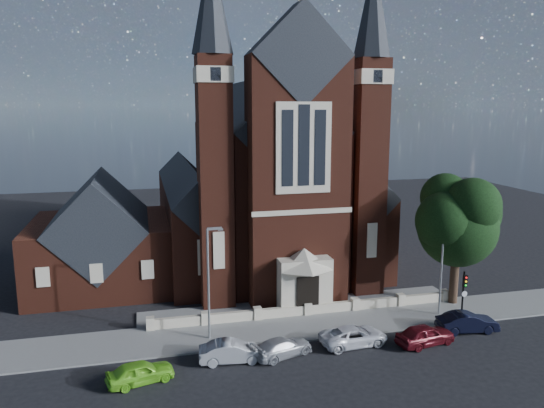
{
  "coord_description": "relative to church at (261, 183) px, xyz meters",
  "views": [
    {
      "loc": [
        -12.14,
        -30.9,
        16.25
      ],
      "look_at": [
        -1.49,
        12.0,
        7.97
      ],
      "focal_mm": 35.0,
      "sensor_mm": 36.0,
      "label": 1
    }
  ],
  "objects": [
    {
      "name": "ground",
      "position": [
        0.0,
        -7.94,
        -8.19
      ],
      "size": [
        120.0,
        120.0,
        0.0
      ],
      "primitive_type": "plane",
      "color": "black",
      "rests_on": "ground"
    },
    {
      "name": "pavement_strip",
      "position": [
        0.0,
        -18.44,
        -8.19
      ],
      "size": [
        60.0,
        5.0,
        0.12
      ],
      "primitive_type": "cube",
      "color": "slate",
      "rests_on": "ground"
    },
    {
      "name": "forecourt_paving",
      "position": [
        0.0,
        -14.44,
        -8.19
      ],
      "size": [
        26.0,
        3.0,
        0.14
      ],
      "primitive_type": "cube",
      "color": "slate",
      "rests_on": "ground"
    },
    {
      "name": "forecourt_wall",
      "position": [
        0.0,
        -16.44,
        -8.19
      ],
      "size": [
        24.0,
        0.4,
        0.9
      ],
      "primitive_type": "cube",
      "color": "beige",
      "rests_on": "ground"
    },
    {
      "name": "church",
      "position": [
        0.0,
        0.0,
        0.0
      ],
      "size": [
        20.01,
        34.9,
        29.2
      ],
      "color": "#502115",
      "rests_on": "ground"
    },
    {
      "name": "parish_hall",
      "position": [
        -16.0,
        -4.94,
        -4.17
      ],
      "size": [
        12.0,
        12.2,
        10.24
      ],
      "color": "#502115",
      "rests_on": "ground"
    },
    {
      "name": "street_tree",
      "position": [
        12.6,
        -17.23,
        -1.23
      ],
      "size": [
        6.4,
        6.6,
        10.7
      ],
      "color": "black",
      "rests_on": "ground"
    },
    {
      "name": "street_lamp_left",
      "position": [
        -7.91,
        -18.94,
        -3.59
      ],
      "size": [
        1.16,
        0.22,
        8.09
      ],
      "color": "gray",
      "rests_on": "ground"
    },
    {
      "name": "street_lamp_right",
      "position": [
        10.09,
        -18.94,
        -3.59
      ],
      "size": [
        1.16,
        0.22,
        8.09
      ],
      "color": "gray",
      "rests_on": "ground"
    },
    {
      "name": "traffic_signal",
      "position": [
        11.0,
        -20.52,
        -5.6
      ],
      "size": [
        0.28,
        0.42,
        4.0
      ],
      "color": "black",
      "rests_on": "ground"
    },
    {
      "name": "car_lime_van",
      "position": [
        -12.73,
        -23.82,
        -7.51
      ],
      "size": [
        4.25,
        2.58,
        1.35
      ],
      "primitive_type": "imported",
      "rotation": [
        0.0,
        0.0,
        1.83
      ],
      "color": "#75CF29",
      "rests_on": "ground"
    },
    {
      "name": "car_silver_a",
      "position": [
        -7.01,
        -22.55,
        -7.49
      ],
      "size": [
        4.36,
        1.85,
        1.4
      ],
      "primitive_type": "imported",
      "rotation": [
        0.0,
        0.0,
        1.48
      ],
      "color": "#9EA0A5",
      "rests_on": "ground"
    },
    {
      "name": "car_silver_b",
      "position": [
        -3.66,
        -22.55,
        -7.57
      ],
      "size": [
        4.55,
        3.04,
        1.22
      ],
      "primitive_type": "imported",
      "rotation": [
        0.0,
        0.0,
        1.92
      ],
      "color": "#989A9F",
      "rests_on": "ground"
    },
    {
      "name": "car_white_suv",
      "position": [
        1.52,
        -22.14,
        -7.53
      ],
      "size": [
        4.88,
        2.55,
        1.31
      ],
      "primitive_type": "imported",
      "rotation": [
        0.0,
        0.0,
        1.65
      ],
      "color": "white",
      "rests_on": "ground"
    },
    {
      "name": "car_dark_red",
      "position": [
        6.3,
        -23.28,
        -7.46
      ],
      "size": [
        4.47,
        2.42,
        1.44
      ],
      "primitive_type": "imported",
      "rotation": [
        0.0,
        0.0,
        1.75
      ],
      "color": "#580F16",
      "rests_on": "ground"
    },
    {
      "name": "car_navy",
      "position": [
        10.36,
        -22.13,
        -7.46
      ],
      "size": [
        4.53,
        2.03,
        1.45
      ],
      "primitive_type": "imported",
      "rotation": [
        0.0,
        0.0,
        1.45
      ],
      "color": "black",
      "rests_on": "ground"
    }
  ]
}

